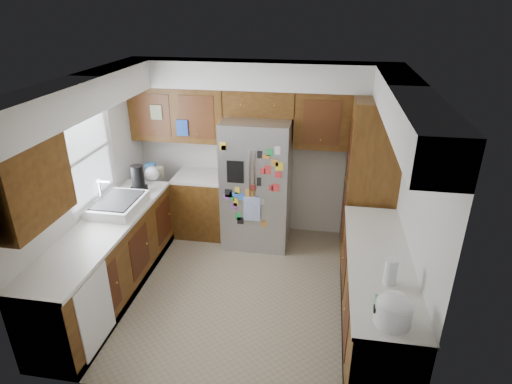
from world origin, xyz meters
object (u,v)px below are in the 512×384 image
at_px(pantry, 370,180).
at_px(fridge, 257,183).
at_px(paper_towel, 391,272).
at_px(rice_cooker, 394,309).

height_order(pantry, fridge, pantry).
distance_m(fridge, paper_towel, 2.58).
relative_size(pantry, fridge, 1.19).
xyz_separation_m(rice_cooker, paper_towel, (0.04, 0.52, -0.01)).
bearing_deg(paper_towel, rice_cooker, -93.91).
bearing_deg(paper_towel, fridge, 126.58).
relative_size(fridge, paper_towel, 7.20).
distance_m(fridge, rice_cooker, 2.99).
relative_size(rice_cooker, paper_towel, 1.18).
xyz_separation_m(pantry, rice_cooker, (-0.00, -2.53, -0.02)).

